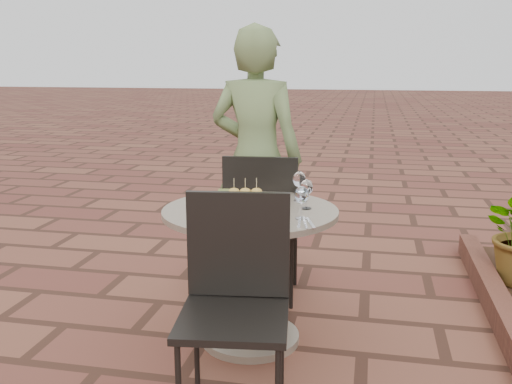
% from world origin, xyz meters
% --- Properties ---
extents(ground, '(60.00, 60.00, 0.00)m').
position_xyz_m(ground, '(0.00, 0.00, 0.00)').
color(ground, brown).
rests_on(ground, ground).
extents(cafe_table, '(0.90, 0.90, 0.73)m').
position_xyz_m(cafe_table, '(0.24, 0.04, 0.48)').
color(cafe_table, gray).
rests_on(cafe_table, ground).
extents(chair_far, '(0.47, 0.47, 0.93)m').
position_xyz_m(chair_far, '(0.20, 0.57, 0.55)').
color(chair_far, black).
rests_on(chair_far, ground).
extents(chair_near, '(0.49, 0.49, 0.93)m').
position_xyz_m(chair_near, '(0.31, -0.55, 0.55)').
color(chair_near, black).
rests_on(chair_near, ground).
extents(diner, '(0.67, 0.50, 1.70)m').
position_xyz_m(diner, '(0.10, 0.87, 0.85)').
color(diner, '#596B3B').
rests_on(diner, ground).
extents(plate_salmon, '(0.25, 0.25, 0.06)m').
position_xyz_m(plate_salmon, '(0.08, 0.19, 0.75)').
color(plate_salmon, white).
rests_on(plate_salmon, cafe_table).
extents(plate_sliders, '(0.27, 0.27, 0.15)m').
position_xyz_m(plate_sliders, '(0.20, 0.10, 0.76)').
color(plate_sliders, white).
rests_on(plate_sliders, cafe_table).
extents(plate_tuna, '(0.30, 0.30, 0.03)m').
position_xyz_m(plate_tuna, '(0.22, -0.24, 0.74)').
color(plate_tuna, white).
rests_on(plate_tuna, cafe_table).
extents(wine_glass_right, '(0.07, 0.07, 0.16)m').
position_xyz_m(wine_glass_right, '(0.52, -0.09, 0.84)').
color(wine_glass_right, white).
rests_on(wine_glass_right, cafe_table).
extents(wine_glass_mid, '(0.07, 0.07, 0.16)m').
position_xyz_m(wine_glass_mid, '(0.46, 0.26, 0.85)').
color(wine_glass_mid, white).
rests_on(wine_glass_mid, cafe_table).
extents(wine_glass_far, '(0.06, 0.06, 0.15)m').
position_xyz_m(wine_glass_far, '(0.52, 0.11, 0.84)').
color(wine_glass_far, white).
rests_on(wine_glass_far, cafe_table).
extents(steel_ramekin, '(0.08, 0.08, 0.04)m').
position_xyz_m(steel_ramekin, '(-0.04, 0.19, 0.75)').
color(steel_ramekin, silver).
rests_on(steel_ramekin, cafe_table).
extents(cutlery_set, '(0.14, 0.23, 0.00)m').
position_xyz_m(cutlery_set, '(0.55, -0.16, 0.73)').
color(cutlery_set, silver).
rests_on(cutlery_set, cafe_table).
extents(planter_curb, '(0.12, 3.00, 0.15)m').
position_xyz_m(planter_curb, '(1.60, 0.30, 0.07)').
color(planter_curb, brown).
rests_on(planter_curb, ground).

